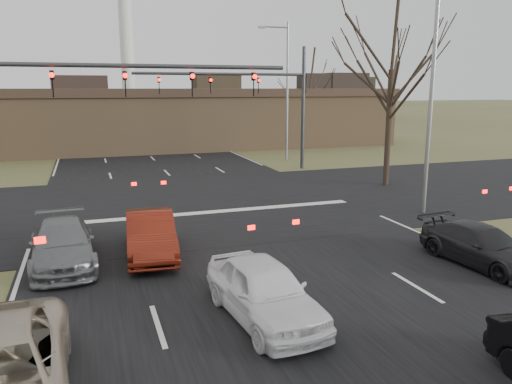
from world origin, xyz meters
TOP-DOWN VIEW (x-y plane):
  - ground at (0.00, 0.00)m, footprint 360.00×360.00m
  - road_main at (0.00, 60.00)m, footprint 14.00×300.00m
  - road_cross at (0.00, 15.00)m, footprint 200.00×14.00m
  - building at (2.00, 38.00)m, footprint 42.40×10.40m
  - mast_arm_near at (-5.23, 13.00)m, footprint 12.12×0.24m
  - mast_arm_far at (6.18, 23.00)m, footprint 11.12×0.24m
  - streetlight_right_near at (8.82, 10.00)m, footprint 2.34×0.25m
  - streetlight_right_far at (9.32, 27.00)m, footprint 2.34×0.25m
  - tree_right_near at (11.00, 16.00)m, footprint 6.90×6.90m
  - tree_right_far at (15.00, 35.00)m, footprint 5.40×5.40m
  - car_white_sedan at (-1.07, 2.60)m, footprint 2.10×4.34m
  - car_charcoal_sedan at (6.50, 3.91)m, footprint 2.10×4.33m
  - car_grey_ahead at (-5.68, 8.09)m, footprint 2.07×4.66m
  - car_red_ahead at (-3.00, 8.10)m, footprint 1.81×4.38m

SIDE VIEW (x-z plane):
  - ground at x=0.00m, z-range 0.00..0.00m
  - road_main at x=0.00m, z-range 0.00..0.02m
  - road_cross at x=0.00m, z-range 0.00..0.03m
  - car_charcoal_sedan at x=6.50m, z-range 0.00..1.22m
  - car_grey_ahead at x=-5.68m, z-range 0.00..1.33m
  - car_red_ahead at x=-3.00m, z-range 0.00..1.41m
  - car_white_sedan at x=-1.07m, z-range 0.00..1.43m
  - building at x=2.00m, z-range 0.02..5.32m
  - mast_arm_far at x=6.18m, z-range 1.02..9.02m
  - mast_arm_near at x=-5.23m, z-range 1.07..9.07m
  - streetlight_right_near at x=8.82m, z-range 0.59..10.59m
  - streetlight_right_far at x=9.32m, z-range 0.59..10.59m
  - tree_right_far at x=15.00m, z-range 2.46..11.46m
  - tree_right_near at x=11.00m, z-range 3.15..14.65m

